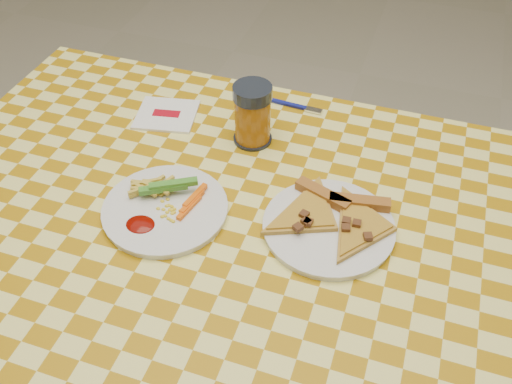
% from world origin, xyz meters
% --- Properties ---
extents(table, '(1.28, 0.88, 0.76)m').
position_xyz_m(table, '(0.00, 0.00, 0.68)').
color(table, white).
rests_on(table, ground).
extents(plate_left, '(0.27, 0.27, 0.01)m').
position_xyz_m(plate_left, '(-0.11, -0.03, 0.76)').
color(plate_left, white).
rests_on(plate_left, table).
extents(plate_right, '(0.26, 0.26, 0.01)m').
position_xyz_m(plate_right, '(0.19, 0.02, 0.76)').
color(plate_right, white).
rests_on(plate_right, table).
extents(fries_veggies, '(0.16, 0.15, 0.04)m').
position_xyz_m(fries_veggies, '(-0.12, -0.02, 0.78)').
color(fries_veggies, gold).
rests_on(fries_veggies, plate_left).
extents(pizza_slices, '(0.28, 0.25, 0.02)m').
position_xyz_m(pizza_slices, '(0.19, 0.04, 0.78)').
color(pizza_slices, '#B59237').
rests_on(pizza_slices, plate_right).
extents(drink_glass, '(0.08, 0.08, 0.13)m').
position_xyz_m(drink_glass, '(-0.03, 0.23, 0.82)').
color(drink_glass, black).
rests_on(drink_glass, table).
extents(napkin, '(0.15, 0.14, 0.01)m').
position_xyz_m(napkin, '(-0.24, 0.25, 0.76)').
color(napkin, white).
rests_on(napkin, table).
extents(fork, '(0.13, 0.02, 0.01)m').
position_xyz_m(fork, '(0.03, 0.37, 0.76)').
color(fork, navy).
rests_on(fork, table).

